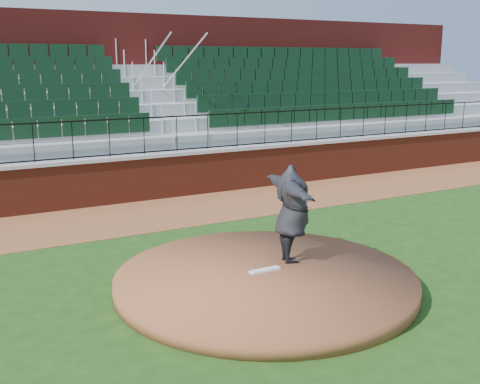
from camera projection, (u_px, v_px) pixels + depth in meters
name	position (u px, v px, depth m)	size (l,w,h in m)	color
ground	(280.00, 278.00, 10.51)	(90.00, 90.00, 0.00)	#1B3F12
warning_track	(168.00, 212.00, 15.12)	(34.00, 3.20, 0.01)	brown
field_wall	(146.00, 179.00, 16.36)	(34.00, 0.35, 1.20)	maroon
wall_cap	(145.00, 156.00, 16.22)	(34.00, 0.45, 0.10)	#B7B7B7
wall_railing	(144.00, 136.00, 16.10)	(34.00, 0.05, 1.00)	black
seating_stands	(114.00, 111.00, 18.32)	(34.00, 5.10, 4.60)	gray
concourse_wall	(90.00, 92.00, 20.61)	(34.00, 0.50, 5.50)	maroon
pitchers_mound	(265.00, 280.00, 10.07)	(5.17, 5.17, 0.25)	brown
pitching_rubber	(265.00, 270.00, 10.15)	(0.57, 0.14, 0.04)	white
pitcher	(292.00, 214.00, 10.45)	(2.21, 0.60, 1.80)	black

